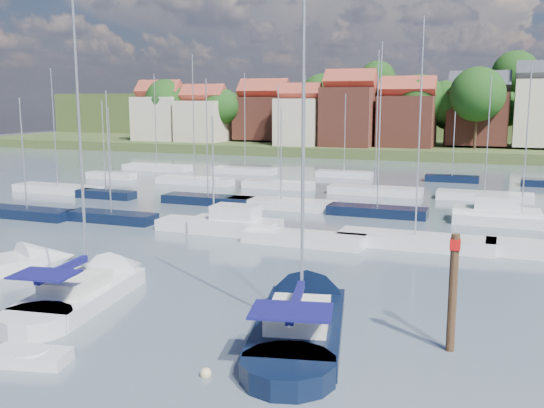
% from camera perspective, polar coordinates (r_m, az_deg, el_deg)
% --- Properties ---
extents(ground, '(260.00, 260.00, 0.00)m').
position_cam_1_polar(ground, '(64.09, 8.30, 0.46)').
color(ground, '#45535E').
rests_on(ground, ground).
extents(sailboat_centre, '(4.95, 12.81, 16.91)m').
position_cam_1_polar(sailboat_centre, '(34.08, -16.03, -7.45)').
color(sailboat_centre, silver).
rests_on(sailboat_centre, ground).
extents(sailboat_navy, '(6.48, 14.17, 18.89)m').
position_cam_1_polar(sailboat_navy, '(28.85, 3.05, -10.24)').
color(sailboat_navy, black).
rests_on(sailboat_navy, ground).
extents(tender, '(3.25, 2.02, 0.65)m').
position_cam_1_polar(tender, '(26.26, -21.81, -13.24)').
color(tender, silver).
rests_on(tender, ground).
extents(timber_piling, '(0.40, 0.40, 7.17)m').
position_cam_1_polar(timber_piling, '(26.18, 16.55, -9.93)').
color(timber_piling, '#4C331E').
rests_on(timber_piling, ground).
extents(buoy_c, '(0.47, 0.47, 0.47)m').
position_cam_1_polar(buoy_c, '(29.37, -20.59, -11.22)').
color(buoy_c, '#D85914').
rests_on(buoy_c, ground).
extents(buoy_d, '(0.44, 0.44, 0.44)m').
position_cam_1_polar(buoy_d, '(23.70, -6.24, -15.80)').
color(buoy_d, beige).
rests_on(buoy_d, ground).
extents(buoy_e, '(0.52, 0.52, 0.52)m').
position_cam_1_polar(buoy_e, '(31.71, 4.78, -9.06)').
color(buoy_e, beige).
rests_on(buoy_e, ground).
extents(marina_field, '(79.62, 41.41, 15.93)m').
position_cam_1_polar(marina_field, '(58.94, 9.09, 0.06)').
color(marina_field, silver).
rests_on(marina_field, ground).
extents(far_shore_town, '(212.46, 90.00, 22.27)m').
position_cam_1_polar(far_shore_town, '(154.98, 16.72, 7.24)').
color(far_shore_town, '#414E27').
rests_on(far_shore_town, ground).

